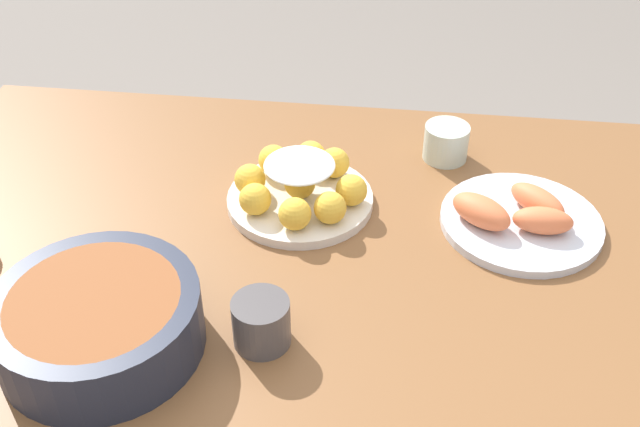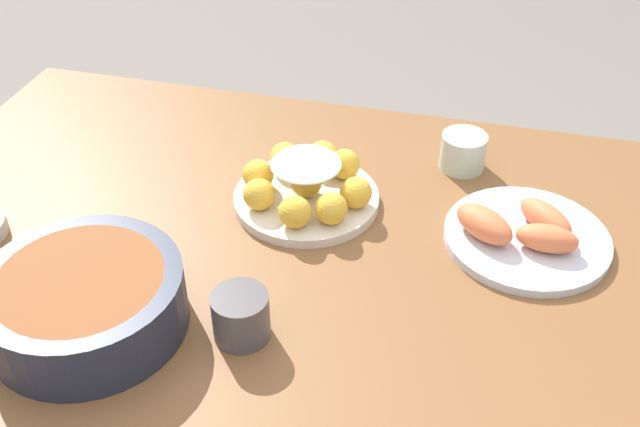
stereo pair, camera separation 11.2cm
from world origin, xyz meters
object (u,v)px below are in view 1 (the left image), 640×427
Objects in this scene: serving_bowl at (98,320)px; cup_far at (261,322)px; cake_plate at (300,188)px; seafood_platter at (519,218)px; dining_table at (341,312)px; cup_near at (446,142)px.

cup_far is (-0.20, -0.03, -0.01)m from serving_bowl.
cake_plate reaches higher than seafood_platter.
dining_table is 0.22m from cup_far.
seafood_platter is 3.21× the size of cup_near.
dining_table is 0.37m from serving_bowl.
serving_bowl is 0.64m from seafood_platter.
cake_plate reaches higher than cup_far.
serving_bowl reaches higher than dining_table.
serving_bowl reaches higher than cup_far.
cake_plate reaches higher than cup_near.
seafood_platter is (-0.34, 0.02, -0.01)m from cake_plate.
serving_bowl is 3.49× the size of cup_far.
cup_far is at bearing 88.94° from cake_plate.
cake_plate is 3.12× the size of cup_far.
cake_plate is 0.29m from cup_near.
cake_plate is 3.03× the size of cup_near.
cup_far reaches higher than seafood_platter.
dining_table is 5.69× the size of serving_bowl.
seafood_platter is at bearing 177.16° from cake_plate.
cake_plate is at bearing -121.79° from serving_bowl.
serving_bowl is (0.21, 0.33, 0.01)m from cake_plate.
serving_bowl is (0.29, 0.19, 0.14)m from dining_table.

